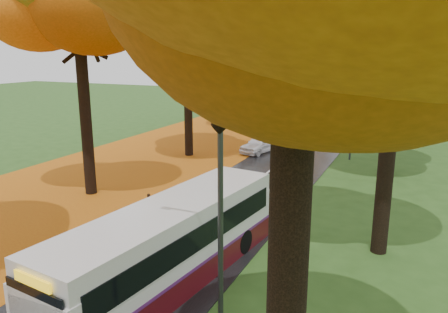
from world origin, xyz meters
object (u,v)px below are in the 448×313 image
Objects in this scene: streetlamp_near at (211,173)px; bus at (171,242)px; car_dark at (305,119)px; streetlamp_mid at (350,93)px; car_silver at (293,125)px; car_white at (260,144)px; streetlamp_far at (380,76)px.

streetlamp_near is 4.74m from bus.
streetlamp_near is 35.51m from car_dark.
streetlamp_near is 0.77× the size of bus.
streetlamp_mid is at bearing 90.00° from streetlamp_near.
car_silver is (-6.30, 8.70, -4.04)m from streetlamp_mid.
car_silver is 0.81× the size of car_dark.
car_white is 0.80× the size of car_dark.
bus is (-2.59, -41.75, -3.26)m from streetlamp_far.
car_silver is 4.04m from car_dark.
streetlamp_near is 31.59m from car_silver.
bus is at bearing 139.02° from streetlamp_near.
streetlamp_far is (0.00, 44.00, 0.00)m from streetlamp_near.
car_dark is at bearing 103.55° from bus.
streetlamp_near is at bearing -90.00° from streetlamp_mid.
car_white is at bearing 106.45° from streetlamp_near.
car_white is at bearing -103.24° from car_dark.
car_white is at bearing -105.52° from streetlamp_far.
streetlamp_far is at bearing 88.90° from car_white.
streetlamp_near is 22.60m from car_white.
streetlamp_near is 2.11× the size of car_white.
car_dark is at bearing -123.84° from streetlamp_far.
streetlamp_far is at bearing 93.64° from bus.
car_silver is at bearing -104.06° from car_dark.
car_white is (-3.70, 19.08, -0.77)m from bus.
car_dark is at bearing 100.14° from streetlamp_near.
streetlamp_mid is 22.00m from streetlamp_far.
car_silver is at bearing 101.59° from streetlamp_near.
streetlamp_mid is at bearing 89.71° from bus.
car_silver is (0.00, 9.36, -0.02)m from car_white.
car_dark is (-6.21, 12.73, -3.99)m from streetlamp_mid.
bus is 2.21× the size of car_dark.
streetlamp_far reaches higher than bus.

